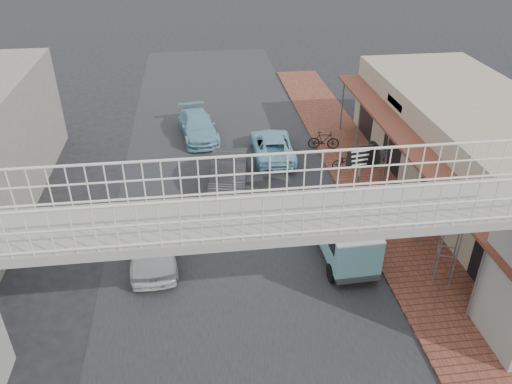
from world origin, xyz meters
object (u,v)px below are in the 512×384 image
object	(u,v)px
street_clock	(455,221)
motorcycle_near	(345,160)
angkot_van	(344,231)
dark_sedan	(229,176)
arrow_sign	(378,155)
white_hatchback	(153,243)
motorcycle_far	(324,140)
angkot_curb	(272,145)
angkot_far	(198,126)

from	to	relation	value
street_clock	motorcycle_near	bearing A→B (deg)	120.38
angkot_van	dark_sedan	bearing A→B (deg)	122.99
motorcycle_near	arrow_sign	distance (m)	4.28
white_hatchback	motorcycle_far	xyz separation A→B (m)	(8.46, 8.15, -0.11)
motorcycle_far	arrow_sign	size ratio (longest dim) A/B	0.52
angkot_van	arrow_sign	bearing A→B (deg)	52.81
street_clock	motorcycle_far	bearing A→B (deg)	121.94
angkot_curb	motorcycle_far	world-z (taller)	angkot_curb
angkot_van	arrow_sign	size ratio (longest dim) A/B	1.22
white_hatchback	motorcycle_near	xyz separation A→B (m)	(9.02, 5.97, -0.21)
angkot_far	street_clock	bearing A→B (deg)	-66.75
angkot_far	street_clock	size ratio (longest dim) A/B	1.49
dark_sedan	street_clock	xyz separation A→B (m)	(6.85, -7.28, 1.86)
arrow_sign	angkot_far	bearing A→B (deg)	121.63
angkot_curb	motorcycle_near	distance (m)	3.83
angkot_far	arrow_sign	distance (m)	11.29
white_hatchback	arrow_sign	size ratio (longest dim) A/B	1.32
dark_sedan	arrow_sign	distance (m)	6.69
dark_sedan	motorcycle_near	world-z (taller)	dark_sedan
dark_sedan	angkot_far	size ratio (longest dim) A/B	1.02
street_clock	angkot_van	bearing A→B (deg)	172.67
motorcycle_far	street_clock	size ratio (longest dim) A/B	0.54
white_hatchback	motorcycle_far	bearing A→B (deg)	40.70
angkot_curb	motorcycle_far	distance (m)	2.82
dark_sedan	arrow_sign	bearing A→B (deg)	-13.71
motorcycle_near	angkot_van	bearing A→B (deg)	145.19
dark_sedan	angkot_van	size ratio (longest dim) A/B	1.21
angkot_curb	street_clock	bearing A→B (deg)	114.46
angkot_far	angkot_van	bearing A→B (deg)	-74.32
angkot_curb	motorcycle_near	world-z (taller)	angkot_curb
angkot_curb	angkot_far	xyz separation A→B (m)	(-3.73, 2.91, 0.04)
angkot_van	motorcycle_far	distance (m)	9.09
white_hatchback	motorcycle_near	world-z (taller)	white_hatchback
angkot_far	dark_sedan	bearing A→B (deg)	-86.49
angkot_far	white_hatchback	bearing A→B (deg)	-108.11
angkot_far	angkot_van	distance (m)	12.60
motorcycle_far	angkot_van	bearing A→B (deg)	-179.05
white_hatchback	arrow_sign	bearing A→B (deg)	10.71
dark_sedan	angkot_curb	xyz separation A→B (m)	(2.50, 3.19, -0.15)
street_clock	white_hatchback	bearing A→B (deg)	-171.00
angkot_far	motorcycle_near	size ratio (longest dim) A/B	2.98
dark_sedan	motorcycle_near	bearing A→B (deg)	20.83
white_hatchback	dark_sedan	world-z (taller)	dark_sedan
street_clock	arrow_sign	xyz separation A→B (m)	(-0.89, 4.90, 0.01)
motorcycle_far	arrow_sign	bearing A→B (deg)	-163.10
angkot_van	motorcycle_near	xyz separation A→B (m)	(2.05, 6.77, -0.67)
white_hatchback	angkot_van	bearing A→B (deg)	-9.77
dark_sedan	angkot_curb	size ratio (longest dim) A/B	1.04
angkot_curb	motorcycle_near	xyz separation A→B (m)	(3.35, -1.85, -0.11)
white_hatchback	street_clock	world-z (taller)	street_clock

